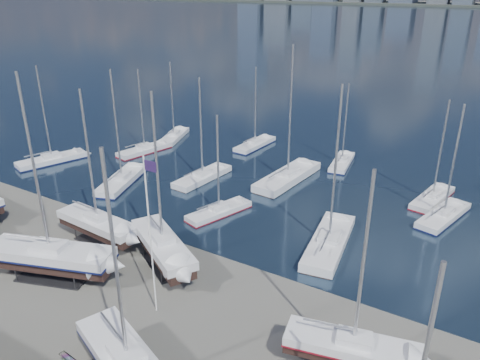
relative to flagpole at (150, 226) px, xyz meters
The scene contains 18 objects.
ground 9.60m from the flagpole, behind, with size 1400.00×1400.00×0.00m, color #605E59.
sailboat_cradle_2 14.40m from the flagpole, 156.51° to the left, with size 9.78×3.35×15.73m.
sailboat_cradle_3 12.38m from the flagpole, behind, with size 11.90×6.80×18.37m.
sailboat_cradle_4 8.61m from the flagpole, 125.04° to the left, with size 10.17×7.51×16.46m.
sailboat_cradle_6 16.62m from the flagpole, ahead, with size 9.48×4.42×14.88m.
sailboat_moored_0 40.20m from the flagpole, 153.28° to the left, with size 5.73×10.23×14.75m.
sailboat_moored_1 39.52m from the flagpole, 133.41° to the left, with size 4.40×9.34×13.46m.
sailboat_moored_2 45.64m from the flagpole, 126.95° to the left, with size 5.29×9.21×13.42m.
sailboat_moored_3 28.29m from the flagpole, 140.16° to the left, with size 6.16×10.83×15.61m.
sailboat_moored_4 28.09m from the flagpole, 117.75° to the left, with size 3.44×9.67×14.31m.
sailboat_moored_5 42.30m from the flagpole, 108.68° to the left, with size 3.06×9.06×13.33m.
sailboat_moored_6 18.98m from the flagpole, 107.10° to the left, with size 4.65×8.47×12.20m.
sailboat_moored_7 30.64m from the flagpole, 95.28° to the left, with size 4.43×12.51×18.53m.
sailboat_moored_8 39.73m from the flagpole, 87.94° to the left, with size 3.53×8.52×12.36m.
sailboat_moored_9 19.87m from the flagpole, 63.54° to the left, with size 4.87×11.69×17.13m.
sailboat_moored_10 34.21m from the flagpole, 59.48° to the left, with size 4.70×9.53×13.73m.
sailboat_moored_11 37.04m from the flagpole, 65.60° to the left, with size 3.92×9.00×13.02m.
flagpole is the anchor object (origin of this frame).
Camera 1 is at (27.28, -32.17, 24.51)m, focal length 35.00 mm.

